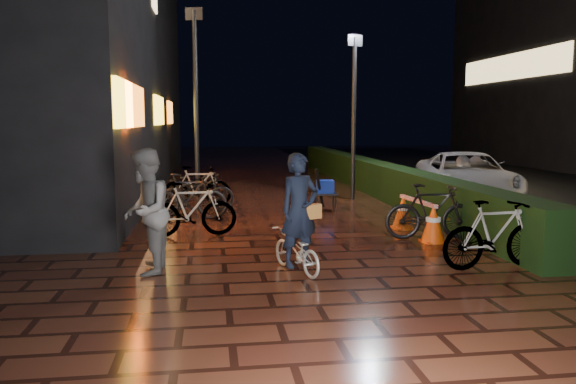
{
  "coord_description": "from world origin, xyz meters",
  "views": [
    {
      "loc": [
        -1.86,
        -9.44,
        2.3
      ],
      "look_at": [
        -0.57,
        -0.18,
        1.1
      ],
      "focal_mm": 35.0,
      "sensor_mm": 36.0,
      "label": 1
    }
  ],
  "objects": [
    {
      "name": "traffic_barrier",
      "position": [
        2.24,
        1.21,
        0.37
      ],
      "size": [
        0.58,
        1.82,
        0.74
      ],
      "color": "#E6480C",
      "rests_on": "ground"
    },
    {
      "name": "bystander_person",
      "position": [
        -2.83,
        -0.97,
        0.94
      ],
      "size": [
        0.76,
        0.95,
        1.89
      ],
      "primitive_type": "imported",
      "rotation": [
        0.0,
        0.0,
        -1.62
      ],
      "color": "#5E5E60",
      "rests_on": "ground"
    },
    {
      "name": "lamp_post_hedge",
      "position": [
        2.23,
        6.33,
        2.58
      ],
      "size": [
        0.45,
        0.15,
        4.68
      ],
      "color": "black",
      "rests_on": "ground"
    },
    {
      "name": "hedge",
      "position": [
        3.3,
        8.0,
        0.5
      ],
      "size": [
        0.7,
        20.0,
        1.0
      ],
      "primitive_type": "cube",
      "color": "black",
      "rests_on": "ground"
    },
    {
      "name": "cart_assembly",
      "position": [
        1.02,
        4.51,
        0.57
      ],
      "size": [
        0.65,
        0.61,
        1.12
      ],
      "color": "black",
      "rests_on": "ground"
    },
    {
      "name": "cyclist",
      "position": [
        -0.57,
        -1.26,
        0.68
      ],
      "size": [
        0.88,
        1.34,
        1.82
      ],
      "color": "silver",
      "rests_on": "ground"
    },
    {
      "name": "parked_bikes_storefront",
      "position": [
        -2.28,
        4.53,
        0.52
      ],
      "size": [
        2.06,
        5.55,
        1.08
      ],
      "color": "black",
      "rests_on": "ground"
    },
    {
      "name": "van",
      "position": [
        5.29,
        5.5,
        0.7
      ],
      "size": [
        3.41,
        5.4,
        1.39
      ],
      "primitive_type": "imported",
      "rotation": [
        0.0,
        0.0,
        -0.24
      ],
      "color": "#BAB9BE",
      "rests_on": "ground"
    },
    {
      "name": "ground",
      "position": [
        0.0,
        0.0,
        0.0
      ],
      "size": [
        80.0,
        80.0,
        0.0
      ],
      "primitive_type": "plane",
      "color": "#381911",
      "rests_on": "ground"
    },
    {
      "name": "lamp_post_sf",
      "position": [
        -2.28,
        9.06,
        3.2
      ],
      "size": [
        0.56,
        0.22,
        5.82
      ],
      "color": "black",
      "rests_on": "ground"
    },
    {
      "name": "parked_bikes_hedge",
      "position": [
        2.43,
        -0.33,
        0.54
      ],
      "size": [
        1.99,
        2.9,
        1.08
      ],
      "color": "black",
      "rests_on": "ground"
    }
  ]
}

